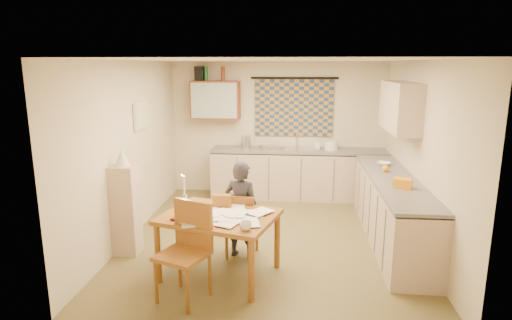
# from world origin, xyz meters

# --- Properties ---
(floor) EXTENTS (4.00, 4.50, 0.02)m
(floor) POSITION_xyz_m (0.00, 0.00, -0.01)
(floor) COLOR brown
(floor) RESTS_ON ground
(ceiling) EXTENTS (4.00, 4.50, 0.02)m
(ceiling) POSITION_xyz_m (0.00, 0.00, 2.51)
(ceiling) COLOR white
(ceiling) RESTS_ON floor
(wall_back) EXTENTS (4.00, 0.02, 2.50)m
(wall_back) POSITION_xyz_m (0.00, 2.26, 1.25)
(wall_back) COLOR beige
(wall_back) RESTS_ON floor
(wall_front) EXTENTS (4.00, 0.02, 2.50)m
(wall_front) POSITION_xyz_m (0.00, -2.26, 1.25)
(wall_front) COLOR beige
(wall_front) RESTS_ON floor
(wall_left) EXTENTS (0.02, 4.50, 2.50)m
(wall_left) POSITION_xyz_m (-2.01, 0.00, 1.25)
(wall_left) COLOR beige
(wall_left) RESTS_ON floor
(wall_right) EXTENTS (0.02, 4.50, 2.50)m
(wall_right) POSITION_xyz_m (2.01, 0.00, 1.25)
(wall_right) COLOR beige
(wall_right) RESTS_ON floor
(window_blind) EXTENTS (1.45, 0.03, 1.05)m
(window_blind) POSITION_xyz_m (0.30, 2.22, 1.65)
(window_blind) COLOR navy
(window_blind) RESTS_ON wall_back
(curtain_rod) EXTENTS (1.60, 0.04, 0.04)m
(curtain_rod) POSITION_xyz_m (0.30, 2.20, 2.20)
(curtain_rod) COLOR black
(curtain_rod) RESTS_ON wall_back
(wall_cabinet) EXTENTS (0.90, 0.34, 0.70)m
(wall_cabinet) POSITION_xyz_m (-1.15, 2.08, 1.80)
(wall_cabinet) COLOR maroon
(wall_cabinet) RESTS_ON wall_back
(wall_cabinet_glass) EXTENTS (0.84, 0.02, 0.64)m
(wall_cabinet_glass) POSITION_xyz_m (-1.15, 1.91, 1.80)
(wall_cabinet_glass) COLOR #99B2A5
(wall_cabinet_glass) RESTS_ON wall_back
(upper_cabinet_right) EXTENTS (0.34, 1.30, 0.70)m
(upper_cabinet_right) POSITION_xyz_m (1.83, 0.55, 1.85)
(upper_cabinet_right) COLOR tan
(upper_cabinet_right) RESTS_ON wall_right
(framed_print) EXTENTS (0.04, 0.50, 0.40)m
(framed_print) POSITION_xyz_m (-1.97, 0.40, 1.70)
(framed_print) COLOR beige
(framed_print) RESTS_ON wall_left
(print_canvas) EXTENTS (0.01, 0.42, 0.32)m
(print_canvas) POSITION_xyz_m (-1.95, 0.40, 1.70)
(print_canvas) COLOR white
(print_canvas) RESTS_ON wall_left
(counter_back) EXTENTS (3.30, 0.62, 0.92)m
(counter_back) POSITION_xyz_m (0.45, 1.95, 0.45)
(counter_back) COLOR tan
(counter_back) RESTS_ON floor
(counter_right) EXTENTS (0.62, 2.95, 0.92)m
(counter_right) POSITION_xyz_m (1.70, 0.04, 0.45)
(counter_right) COLOR tan
(counter_right) RESTS_ON floor
(stove) EXTENTS (0.57, 0.57, 0.88)m
(stove) POSITION_xyz_m (1.70, -0.91, 0.44)
(stove) COLOR white
(stove) RESTS_ON floor
(sink) EXTENTS (0.56, 0.46, 0.10)m
(sink) POSITION_xyz_m (0.43, 1.95, 0.88)
(sink) COLOR silver
(sink) RESTS_ON counter_back
(tap) EXTENTS (0.03, 0.03, 0.28)m
(tap) POSITION_xyz_m (0.37, 2.13, 1.06)
(tap) COLOR silver
(tap) RESTS_ON counter_back
(dish_rack) EXTENTS (0.43, 0.40, 0.06)m
(dish_rack) POSITION_xyz_m (-0.12, 1.95, 0.95)
(dish_rack) COLOR silver
(dish_rack) RESTS_ON counter_back
(kettle) EXTENTS (0.21, 0.21, 0.24)m
(kettle) POSITION_xyz_m (-0.57, 1.95, 1.04)
(kettle) COLOR silver
(kettle) RESTS_ON counter_back
(mixing_bowl) EXTENTS (0.28, 0.28, 0.16)m
(mixing_bowl) POSITION_xyz_m (0.99, 1.95, 1.00)
(mixing_bowl) COLOR white
(mixing_bowl) RESTS_ON counter_back
(soap_bottle) EXTENTS (0.08, 0.09, 0.17)m
(soap_bottle) POSITION_xyz_m (0.74, 2.00, 1.01)
(soap_bottle) COLOR white
(soap_bottle) RESTS_ON counter_back
(bowl) EXTENTS (0.36, 0.36, 0.05)m
(bowl) POSITION_xyz_m (1.70, 0.79, 0.95)
(bowl) COLOR white
(bowl) RESTS_ON counter_right
(orange_bag) EXTENTS (0.27, 0.23, 0.12)m
(orange_bag) POSITION_xyz_m (1.70, -0.44, 0.98)
(orange_bag) COLOR orange
(orange_bag) RESTS_ON counter_right
(fruit_orange) EXTENTS (0.10, 0.10, 0.10)m
(fruit_orange) POSITION_xyz_m (1.65, 0.38, 0.97)
(fruit_orange) COLOR orange
(fruit_orange) RESTS_ON counter_right
(speaker) EXTENTS (0.17, 0.21, 0.26)m
(speaker) POSITION_xyz_m (-1.44, 2.08, 2.28)
(speaker) COLOR black
(speaker) RESTS_ON wall_cabinet
(bottle_green) EXTENTS (0.08, 0.08, 0.26)m
(bottle_green) POSITION_xyz_m (-1.32, 2.08, 2.28)
(bottle_green) COLOR #195926
(bottle_green) RESTS_ON wall_cabinet
(bottle_brown) EXTENTS (0.08, 0.08, 0.26)m
(bottle_brown) POSITION_xyz_m (-1.00, 2.08, 2.28)
(bottle_brown) COLOR maroon
(bottle_brown) RESTS_ON wall_cabinet
(dining_table) EXTENTS (1.48, 1.27, 0.75)m
(dining_table) POSITION_xyz_m (-0.52, -1.17, 0.38)
(dining_table) COLOR brown
(dining_table) RESTS_ON floor
(chair_far) EXTENTS (0.42, 0.42, 0.85)m
(chair_far) POSITION_xyz_m (-0.33, -0.63, 0.26)
(chair_far) COLOR brown
(chair_far) RESTS_ON floor
(chair_near) EXTENTS (0.61, 0.61, 1.04)m
(chair_near) POSITION_xyz_m (-0.80, -1.73, 0.32)
(chair_near) COLOR brown
(chair_near) RESTS_ON floor
(person) EXTENTS (0.63, 0.56, 1.27)m
(person) POSITION_xyz_m (-0.33, -0.66, 0.64)
(person) COLOR black
(person) RESTS_ON floor
(shelf_stand) EXTENTS (0.32, 0.30, 1.19)m
(shelf_stand) POSITION_xyz_m (-1.84, -0.69, 0.59)
(shelf_stand) COLOR tan
(shelf_stand) RESTS_ON floor
(lampshade) EXTENTS (0.20, 0.20, 0.22)m
(lampshade) POSITION_xyz_m (-1.84, -0.69, 1.30)
(lampshade) COLOR beige
(lampshade) RESTS_ON shelf_stand
(letter_rack) EXTENTS (0.22, 0.11, 0.16)m
(letter_rack) POSITION_xyz_m (-0.53, -0.91, 0.83)
(letter_rack) COLOR brown
(letter_rack) RESTS_ON dining_table
(mug) EXTENTS (0.14, 0.14, 0.09)m
(mug) POSITION_xyz_m (-0.16, -1.61, 0.80)
(mug) COLOR white
(mug) RESTS_ON dining_table
(magazine) EXTENTS (0.35, 0.39, 0.03)m
(magazine) POSITION_xyz_m (-1.00, -1.28, 0.76)
(magazine) COLOR maroon
(magazine) RESTS_ON dining_table
(book) EXTENTS (0.44, 0.44, 0.02)m
(book) POSITION_xyz_m (-0.94, -1.18, 0.76)
(book) COLOR orange
(book) RESTS_ON dining_table
(orange_box) EXTENTS (0.14, 0.13, 0.04)m
(orange_box) POSITION_xyz_m (-0.87, -1.38, 0.77)
(orange_box) COLOR orange
(orange_box) RESTS_ON dining_table
(eyeglasses) EXTENTS (0.14, 0.08, 0.02)m
(eyeglasses) POSITION_xyz_m (-0.43, -1.51, 0.76)
(eyeglasses) COLOR black
(eyeglasses) RESTS_ON dining_table
(candle_holder) EXTENTS (0.08, 0.08, 0.18)m
(candle_holder) POSITION_xyz_m (-0.96, -0.99, 0.84)
(candle_holder) COLOR silver
(candle_holder) RESTS_ON dining_table
(candle) EXTENTS (0.03, 0.03, 0.22)m
(candle) POSITION_xyz_m (-0.97, -0.99, 1.04)
(candle) COLOR white
(candle) RESTS_ON dining_table
(candle_flame) EXTENTS (0.02, 0.02, 0.02)m
(candle_flame) POSITION_xyz_m (-0.99, -0.98, 1.16)
(candle_flame) COLOR #FFCC66
(candle_flame) RESTS_ON dining_table
(papers) EXTENTS (1.19, 0.86, 0.03)m
(papers) POSITION_xyz_m (-0.49, -1.22, 0.77)
(papers) COLOR white
(papers) RESTS_ON dining_table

